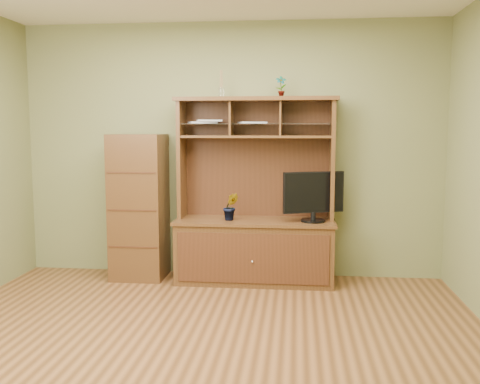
# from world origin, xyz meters

# --- Properties ---
(room) EXTENTS (4.54, 4.04, 2.74)m
(room) POSITION_xyz_m (0.00, 0.00, 1.35)
(room) COLOR #503016
(room) RESTS_ON ground
(media_hutch) EXTENTS (1.66, 0.61, 1.90)m
(media_hutch) POSITION_xyz_m (0.29, 1.73, 0.52)
(media_hutch) COLOR #3F2512
(media_hutch) RESTS_ON room
(monitor) EXTENTS (0.62, 0.27, 0.51)m
(monitor) POSITION_xyz_m (0.88, 1.65, 0.92)
(monitor) COLOR black
(monitor) RESTS_ON media_hutch
(orchid_plant) EXTENTS (0.17, 0.15, 0.28)m
(orchid_plant) POSITION_xyz_m (0.05, 1.65, 0.79)
(orchid_plant) COLOR #275E20
(orchid_plant) RESTS_ON media_hutch
(top_plant) EXTENTS (0.12, 0.09, 0.21)m
(top_plant) POSITION_xyz_m (0.54, 1.80, 2.01)
(top_plant) COLOR #296925
(top_plant) RESTS_ON media_hutch
(reed_diffuser) EXTENTS (0.06, 0.06, 0.28)m
(reed_diffuser) POSITION_xyz_m (-0.07, 1.80, 2.01)
(reed_diffuser) COLOR silver
(reed_diffuser) RESTS_ON media_hutch
(magazines) EXTENTS (0.84, 0.30, 0.04)m
(magazines) POSITION_xyz_m (-0.08, 1.80, 1.65)
(magazines) COLOR #ADADB2
(magazines) RESTS_ON media_hutch
(side_cabinet) EXTENTS (0.54, 0.50, 1.52)m
(side_cabinet) POSITION_xyz_m (-0.94, 1.73, 0.76)
(side_cabinet) COLOR #3F2512
(side_cabinet) RESTS_ON room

